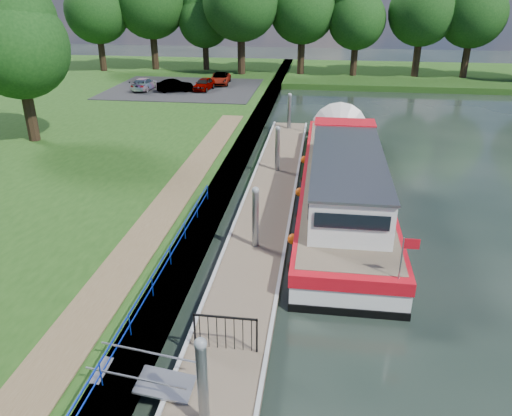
# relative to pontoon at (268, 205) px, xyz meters

# --- Properties ---
(bank_edge) EXTENTS (1.10, 90.00, 0.78)m
(bank_edge) POSITION_rel_pontoon_xyz_m (-2.55, 2.00, 0.20)
(bank_edge) COLOR #473D2D
(bank_edge) RESTS_ON ground
(far_bank) EXTENTS (60.00, 18.00, 0.60)m
(far_bank) POSITION_rel_pontoon_xyz_m (12.00, 39.00, 0.12)
(far_bank) COLOR #1B3C11
(far_bank) RESTS_ON ground
(footpath) EXTENTS (1.60, 40.00, 0.05)m
(footpath) POSITION_rel_pontoon_xyz_m (-4.40, -5.00, 0.62)
(footpath) COLOR brown
(footpath) RESTS_ON riverbank
(carpark) EXTENTS (14.00, 12.00, 0.06)m
(carpark) POSITION_rel_pontoon_xyz_m (-11.00, 25.00, 0.62)
(carpark) COLOR black
(carpark) RESTS_ON riverbank
(blue_fence) EXTENTS (0.04, 18.04, 0.72)m
(blue_fence) POSITION_rel_pontoon_xyz_m (-2.75, -10.00, 1.13)
(blue_fence) COLOR #0C2DBF
(blue_fence) RESTS_ON riverbank
(pontoon) EXTENTS (2.50, 30.00, 0.56)m
(pontoon) POSITION_rel_pontoon_xyz_m (0.00, 0.00, 0.00)
(pontoon) COLOR brown
(pontoon) RESTS_ON ground
(mooring_piles) EXTENTS (0.30, 27.30, 3.55)m
(mooring_piles) POSITION_rel_pontoon_xyz_m (0.00, 0.00, 1.10)
(mooring_piles) COLOR gray
(mooring_piles) RESTS_ON ground
(gangway) EXTENTS (2.58, 1.00, 0.92)m
(gangway) POSITION_rel_pontoon_xyz_m (-1.85, -12.50, 0.44)
(gangway) COLOR #A5A8AD
(gangway) RESTS_ON ground
(gate_panel) EXTENTS (1.85, 0.05, 1.15)m
(gate_panel) POSITION_rel_pontoon_xyz_m (-0.00, -10.80, 0.97)
(gate_panel) COLOR black
(gate_panel) RESTS_ON ground
(barge) EXTENTS (4.36, 21.15, 4.78)m
(barge) POSITION_rel_pontoon_xyz_m (3.60, 2.19, 0.90)
(barge) COLOR black
(barge) RESTS_ON ground
(horizon_trees) EXTENTS (54.38, 10.03, 12.87)m
(horizon_trees) POSITION_rel_pontoon_xyz_m (-1.61, 35.68, 7.76)
(horizon_trees) COLOR #332316
(horizon_trees) RESTS_ON ground
(bank_tree_a) EXTENTS (6.12, 6.12, 9.72)m
(bank_tree_a) POSITION_rel_pontoon_xyz_m (-15.99, 7.08, 6.84)
(bank_tree_a) COLOR #332316
(bank_tree_a) RESTS_ON riverbank
(car_a) EXTENTS (1.70, 3.45, 1.13)m
(car_a) POSITION_rel_pontoon_xyz_m (-8.85, 24.39, 1.22)
(car_a) COLOR #999999
(car_a) RESTS_ON carpark
(car_b) EXTENTS (3.57, 2.23, 1.11)m
(car_b) POSITION_rel_pontoon_xyz_m (-11.33, 23.28, 1.21)
(car_b) COLOR #999999
(car_b) RESTS_ON carpark
(car_c) EXTENTS (1.72, 3.92, 1.12)m
(car_c) POSITION_rel_pontoon_xyz_m (-14.46, 23.75, 1.21)
(car_c) COLOR #999999
(car_c) RESTS_ON carpark
(car_d) EXTENTS (2.15, 4.13, 1.11)m
(car_d) POSITION_rel_pontoon_xyz_m (-7.95, 27.55, 1.21)
(car_d) COLOR #999999
(car_d) RESTS_ON carpark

